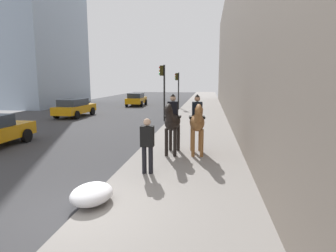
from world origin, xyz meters
The scene contains 9 objects.
sidewalk_slab centered at (0.00, -2.07, 0.06)m, with size 120.00×4.15×0.12m, color gray.
mounted_horse_near centered at (5.19, -1.45, 1.41)m, with size 2.15×0.62×2.31m.
mounted_horse_far centered at (5.26, -2.39, 1.40)m, with size 2.15×0.71×2.30m.
pedestrian_greeting centered at (2.74, -1.00, 1.10)m, with size 0.27×0.41×1.70m.
car_near_lane centered at (15.88, 7.73, 0.76)m, with size 4.33×2.03×1.44m.
car_far_lane centered at (25.98, 5.28, 0.76)m, with size 4.00×1.95×1.44m.
traffic_light_near_curb centered at (14.61, 0.41, 2.65)m, with size 0.20×0.44×3.96m.
traffic_light_far_curb centered at (23.08, 0.30, 2.43)m, with size 0.20×0.44×3.61m.
snow_pile_near centered at (0.49, -0.15, 0.33)m, with size 1.22×0.94×0.42m, color white.
Camera 1 is at (-5.57, -2.81, 2.98)m, focal length 30.77 mm.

